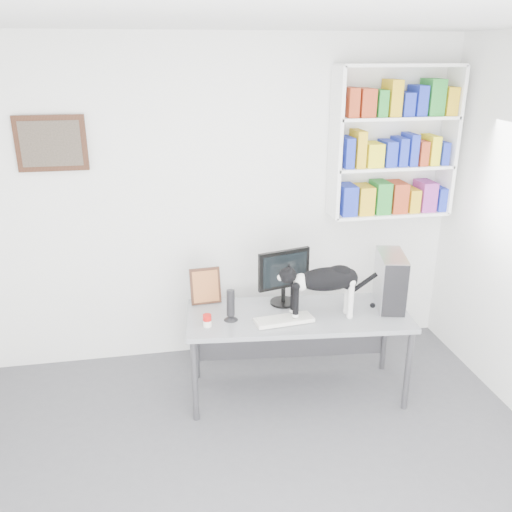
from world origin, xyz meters
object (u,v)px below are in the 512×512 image
at_px(desk, 297,354).
at_px(speaker, 231,305).
at_px(pc_tower, 390,280).
at_px(soup_can, 207,321).
at_px(bookshelf, 394,142).
at_px(monitor, 284,277).
at_px(cat, 324,292).
at_px(leaning_print, 205,285).
at_px(keyboard, 284,320).

distance_m(desk, speaker, 0.70).
height_order(desk, pc_tower, pc_tower).
bearing_deg(soup_can, bookshelf, 24.00).
distance_m(bookshelf, monitor, 1.45).
bearing_deg(cat, pc_tower, 11.93).
height_order(monitor, pc_tower, monitor).
relative_size(monitor, leaning_print, 1.54).
relative_size(bookshelf, soup_can, 13.64).
xyz_separation_m(pc_tower, leaning_print, (-1.39, 0.31, -0.06)).
xyz_separation_m(desk, keyboard, (-0.14, -0.11, 0.36)).
distance_m(monitor, cat, 0.38).
height_order(speaker, cat, cat).
bearing_deg(keyboard, soup_can, 170.18).
height_order(soup_can, cat, cat).
relative_size(bookshelf, pc_tower, 2.96).
xyz_separation_m(bookshelf, soup_can, (-1.64, -0.73, -1.11)).
relative_size(leaning_print, soup_can, 3.24).
xyz_separation_m(desk, leaning_print, (-0.67, 0.32, 0.49)).
height_order(monitor, speaker, monitor).
bearing_deg(speaker, monitor, 37.49).
xyz_separation_m(monitor, soup_can, (-0.62, -0.27, -0.18)).
distance_m(keyboard, cat, 0.36).
bearing_deg(pc_tower, cat, -155.21).
relative_size(speaker, soup_can, 2.71).
bearing_deg(cat, bookshelf, 44.73).
bearing_deg(speaker, pc_tower, 13.94).
relative_size(desk, soup_can, 18.35).
height_order(monitor, keyboard, monitor).
relative_size(bookshelf, monitor, 2.73).
bearing_deg(speaker, desk, 13.58).
relative_size(keyboard, leaning_print, 1.45).
xyz_separation_m(desk, speaker, (-0.51, -0.01, 0.47)).
relative_size(keyboard, pc_tower, 1.02).
bearing_deg(leaning_print, monitor, -16.68).
bearing_deg(bookshelf, monitor, -155.67).
relative_size(keyboard, cat, 0.64).
bearing_deg(leaning_print, keyboard, -43.86).
distance_m(desk, cat, 0.59).
relative_size(bookshelf, cat, 1.85).
xyz_separation_m(desk, pc_tower, (0.73, 0.02, 0.56)).
bearing_deg(monitor, cat, -64.49).
relative_size(pc_tower, leaning_print, 1.42).
bearing_deg(soup_can, pc_tower, 3.66).
xyz_separation_m(monitor, pc_tower, (0.80, -0.18, -0.02)).
bearing_deg(cat, soup_can, 179.71).
relative_size(bookshelf, keyboard, 2.90).
distance_m(soup_can, cat, 0.88).
height_order(desk, leaning_print, leaning_print).
bearing_deg(bookshelf, pc_tower, -109.11).
bearing_deg(pc_tower, speaker, -165.15).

